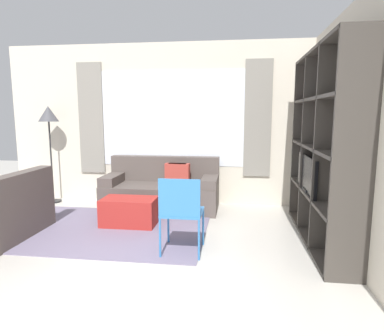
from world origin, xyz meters
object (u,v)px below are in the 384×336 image
at_px(floor_lamp, 49,120).
at_px(shelving_unit, 326,149).
at_px(ottoman, 129,212).
at_px(couch_main, 162,190).
at_px(folding_chair, 181,209).

bearing_deg(floor_lamp, shelving_unit, -16.92).
bearing_deg(shelving_unit, floor_lamp, 163.08).
distance_m(shelving_unit, ottoman, 2.67).
bearing_deg(floor_lamp, couch_main, -3.96).
bearing_deg(folding_chair, floor_lamp, -36.85).
relative_size(ottoman, floor_lamp, 0.45).
relative_size(ottoman, folding_chair, 0.86).
height_order(floor_lamp, folding_chair, floor_lamp).
distance_m(ottoman, floor_lamp, 2.38).
bearing_deg(folding_chair, shelving_unit, -157.63).
relative_size(shelving_unit, couch_main, 1.24).
xyz_separation_m(couch_main, floor_lamp, (-1.98, 0.14, 1.13)).
relative_size(floor_lamp, folding_chair, 1.92).
height_order(shelving_unit, couch_main, shelving_unit).
relative_size(couch_main, folding_chair, 2.12).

